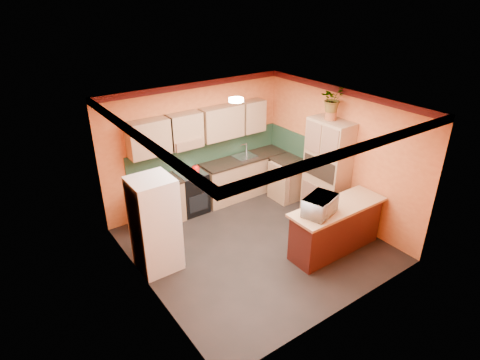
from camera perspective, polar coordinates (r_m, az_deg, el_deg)
name	(u,v)px	position (r m, az deg, el deg)	size (l,w,h in m)	color
room_shell	(248,136)	(6.94, 1.12, 6.23)	(4.24, 4.24, 2.72)	black
base_cabinets_back	(216,185)	(8.89, -3.39, -0.71)	(3.65, 0.60, 0.88)	tan
countertop_back	(216,166)	(8.69, -3.47, 1.99)	(3.65, 0.62, 0.04)	black
stove	(192,192)	(8.61, -6.91, -1.71)	(0.58, 0.58, 0.91)	black
kettle	(196,168)	(8.37, -6.34, 1.64)	(0.17, 0.17, 0.18)	red
sink	(245,157)	(9.08, 0.68, 3.36)	(0.48, 0.40, 0.03)	silver
base_cabinets_right	(290,179)	(9.19, 7.07, 0.07)	(0.60, 0.80, 0.88)	tan
countertop_right	(291,161)	(9.00, 7.23, 2.70)	(0.62, 0.80, 0.04)	black
fridge	(155,225)	(6.85, -12.02, -6.22)	(0.68, 0.66, 1.70)	white
pantry	(327,170)	(8.32, 12.25, 1.39)	(0.48, 0.90, 2.10)	tan
fern_pot	(331,116)	(7.96, 12.76, 8.92)	(0.22, 0.22, 0.16)	brown
fern	(332,99)	(7.87, 13.00, 11.20)	(0.45, 0.39, 0.50)	tan
breakfast_bar	(335,229)	(7.54, 13.42, -6.82)	(1.80, 0.55, 0.88)	#431E0F
bar_top	(338,207)	(7.30, 13.80, -3.76)	(1.90, 0.65, 0.05)	tan
microwave	(320,205)	(6.89, 11.30, -3.57)	(0.60, 0.41, 0.33)	white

